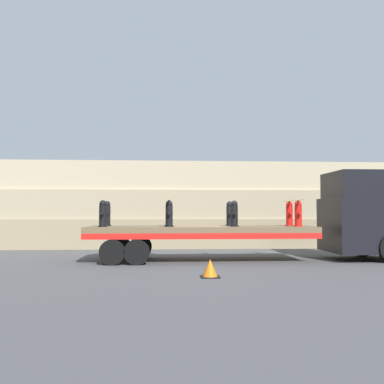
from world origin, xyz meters
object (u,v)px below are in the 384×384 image
fire_hydrant_black_far_2 (230,214)px  traffic_cone (210,269)px  fire_hydrant_black_near_1 (169,214)px  fire_hydrant_red_far_3 (289,214)px  fire_hydrant_black_near_0 (103,214)px  fire_hydrant_black_far_1 (169,214)px  fire_hydrant_red_near_3 (298,214)px  truck_cab (365,216)px  fire_hydrant_black_far_0 (107,214)px  flatbed_trailer (188,233)px  fire_hydrant_black_near_2 (234,214)px

fire_hydrant_black_far_2 → traffic_cone: bearing=-105.1°
fire_hydrant_black_near_1 → fire_hydrant_black_far_2: 2.52m
fire_hydrant_red_far_3 → fire_hydrant_black_near_0: bearing=-171.1°
fire_hydrant_black_near_1 → fire_hydrant_black_far_1: bearing=90.0°
traffic_cone → fire_hydrant_black_near_0: bearing=134.2°
fire_hydrant_red_near_3 → fire_hydrant_black_far_2: bearing=154.9°
truck_cab → fire_hydrant_black_far_2: (-4.96, 0.53, 0.09)m
fire_hydrant_black_far_0 → fire_hydrant_black_far_2: bearing=0.0°
fire_hydrant_black_far_1 → fire_hydrant_black_near_0: bearing=-154.9°
fire_hydrant_black_near_0 → fire_hydrant_red_far_3: size_ratio=1.00×
fire_hydrant_red_far_3 → traffic_cone: 5.89m
fire_hydrant_black_near_0 → truck_cab: bearing=3.2°
fire_hydrant_black_far_2 → fire_hydrant_red_near_3: size_ratio=1.00×
truck_cab → flatbed_trailer: 6.58m
truck_cab → fire_hydrant_black_near_2: size_ratio=3.52×
fire_hydrant_black_near_1 → fire_hydrant_black_far_2: bearing=25.1°
fire_hydrant_red_near_3 → fire_hydrant_black_far_0: bearing=171.1°
fire_hydrant_black_near_0 → fire_hydrant_black_far_0: 1.07m
flatbed_trailer → fire_hydrant_black_far_2: size_ratio=8.79×
truck_cab → fire_hydrant_black_near_2: truck_cab is taller
truck_cab → fire_hydrant_black_far_1: 7.26m
fire_hydrant_black_near_0 → fire_hydrant_black_far_1: (2.28, 1.07, 0.00)m
flatbed_trailer → fire_hydrant_black_near_1: bearing=-142.3°
fire_hydrant_red_near_3 → fire_hydrant_black_far_1: bearing=166.8°
fire_hydrant_black_far_1 → fire_hydrant_red_far_3: 4.56m
fire_hydrant_red_far_3 → traffic_cone: fire_hydrant_red_far_3 is taller
truck_cab → traffic_cone: truck_cab is taller
fire_hydrant_black_near_1 → fire_hydrant_black_far_1: size_ratio=1.00×
fire_hydrant_black_far_0 → fire_hydrant_black_near_1: 2.52m
fire_hydrant_black_far_2 → fire_hydrant_red_far_3: size_ratio=1.00×
fire_hydrant_black_near_1 → fire_hydrant_black_near_2: same height
flatbed_trailer → fire_hydrant_red_far_3: fire_hydrant_red_far_3 is taller
truck_cab → fire_hydrant_red_far_3: 2.73m
fire_hydrant_black_near_0 → fire_hydrant_red_far_3: (6.85, 1.07, 0.00)m
fire_hydrant_black_far_1 → fire_hydrant_black_far_2: size_ratio=1.00×
flatbed_trailer → fire_hydrant_red_near_3: 3.97m
fire_hydrant_black_near_0 → traffic_cone: 5.02m
fire_hydrant_red_far_3 → fire_hydrant_black_far_0: bearing=180.0°
fire_hydrant_black_near_1 → traffic_cone: (1.07, -3.45, -1.45)m
truck_cab → fire_hydrant_red_near_3: bearing=-168.7°
truck_cab → fire_hydrant_black_far_0: bearing=176.8°
fire_hydrant_black_near_0 → fire_hydrant_black_far_0: same height
fire_hydrant_red_far_3 → fire_hydrant_black_near_2: bearing=-154.9°
truck_cab → fire_hydrant_red_far_3: size_ratio=3.52×
traffic_cone → truck_cab: bearing=32.8°
fire_hydrant_black_far_0 → traffic_cone: size_ratio=1.79×
flatbed_trailer → fire_hydrant_black_near_2: fire_hydrant_black_near_2 is taller
fire_hydrant_black_far_1 → fire_hydrant_red_far_3: (4.56, 0.00, 0.00)m
fire_hydrant_black_near_1 → fire_hydrant_red_near_3: 4.56m
fire_hydrant_black_near_0 → fire_hydrant_black_far_2: same height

